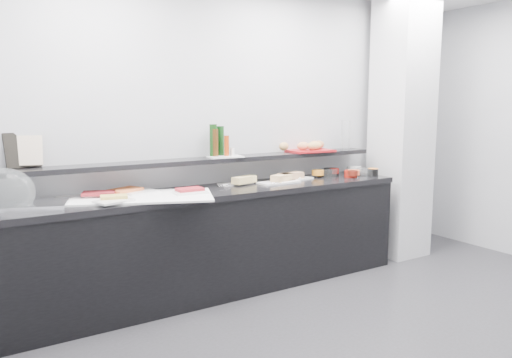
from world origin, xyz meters
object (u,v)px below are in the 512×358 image
bread_tray (309,151)px  sandwich_plate_mid (279,182)px  framed_print (22,150)px  carafe (346,135)px  condiment_tray (225,157)px  cloche_base (30,206)px

bread_tray → sandwich_plate_mid: bearing=-154.6°
framed_print → carafe: 3.06m
bread_tray → carafe: 0.50m
bread_tray → carafe: size_ratio=1.48×
sandwich_plate_mid → condiment_tray: (-0.47, 0.15, 0.25)m
cloche_base → framed_print: size_ratio=1.86×
sandwich_plate_mid → condiment_tray: bearing=160.3°
cloche_base → sandwich_plate_mid: bearing=18.8°
framed_print → condiment_tray: framed_print is taller
framed_print → carafe: size_ratio=0.87×
sandwich_plate_mid → cloche_base: bearing=178.3°
cloche_base → bread_tray: bearing=22.9°
cloche_base → carafe: carafe is taller
sandwich_plate_mid → bread_tray: bread_tray is taller
carafe → condiment_tray: bearing=-178.4°
bread_tray → carafe: bearing=4.7°
condiment_tray → carafe: (1.45, 0.04, 0.14)m
cloche_base → carafe: (3.07, 0.21, 0.38)m
framed_print → condiment_tray: bearing=-17.5°
cloche_base → framed_print: framed_print is taller
sandwich_plate_mid → framed_print: (-2.09, 0.30, 0.37)m
sandwich_plate_mid → carafe: (0.97, 0.19, 0.39)m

